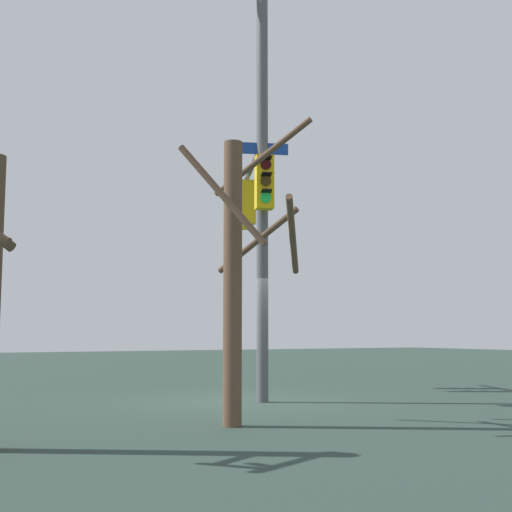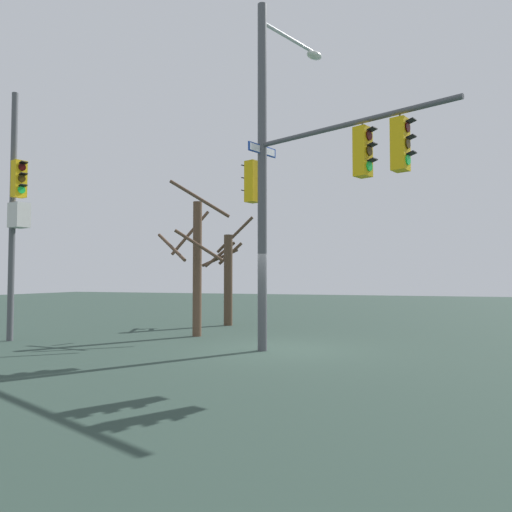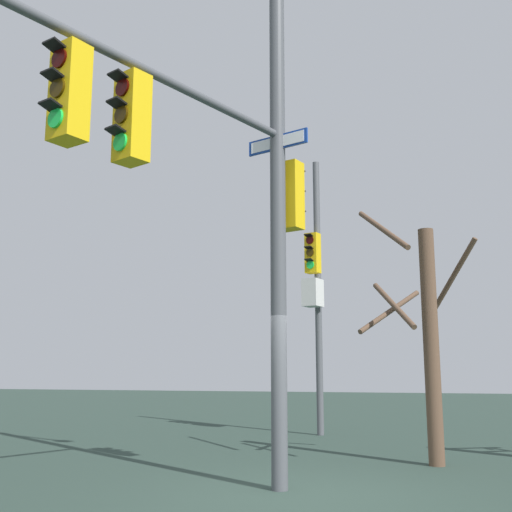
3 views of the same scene
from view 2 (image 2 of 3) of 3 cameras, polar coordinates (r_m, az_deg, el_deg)
The scene contains 5 objects.
ground_plane at distance 12.92m, azimuth 2.51°, elevation -10.94°, with size 80.00×80.00×0.00m, color #2A3C34.
main_signal_pole_assembly at distance 12.43m, azimuth 4.47°, elevation 11.47°, with size 4.57×5.42×9.15m.
secondary_pole_assembly at distance 16.25m, azimuth -26.38°, elevation 5.18°, with size 0.55×0.75×7.51m.
bare_tree_behind_pole at distance 15.71m, azimuth -7.08°, elevation -0.68°, with size 2.29×2.62×4.86m.
bare_tree_across_street at distance 19.32m, azimuth -3.33°, elevation -2.12°, with size 1.35×1.94×4.39m.
Camera 2 is at (-12.21, -3.78, 1.89)m, focal length 34.01 mm.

